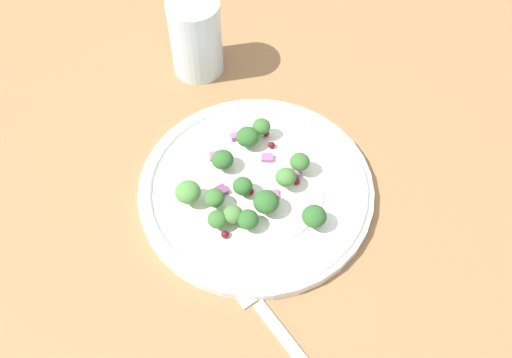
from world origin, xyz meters
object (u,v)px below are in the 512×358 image
plate (256,188)px  broccoli_floret_2 (261,127)px  broccoli_floret_0 (248,220)px  fork (285,338)px  broccoli_floret_1 (188,192)px  water_glass (196,37)px

plate → broccoli_floret_2: size_ratio=12.32×
plate → broccoli_floret_0: bearing=84.2°
plate → broccoli_floret_2: 7.58cm
broccoli_floret_0 → fork: broccoli_floret_0 is taller
broccoli_floret_0 → fork: size_ratio=0.15×
broccoli_floret_2 → fork: bearing=98.8°
broccoli_floret_0 → broccoli_floret_2: (-0.72, -12.58, 0.41)cm
broccoli_floret_1 → water_glass: water_glass is taller
plate → broccoli_floret_2: (-0.18, -7.22, 2.30)cm
broccoli_floret_2 → water_glass: 15.63cm
water_glass → broccoli_floret_1: bearing=94.4°
plate → fork: 17.49cm
broccoli_floret_1 → water_glass: size_ratio=0.27×
water_glass → fork: bearing=109.3°
broccoli_floret_2 → water_glass: size_ratio=0.21×
broccoli_floret_1 → broccoli_floret_0: bearing=157.2°
broccoli_floret_0 → broccoli_floret_1: (6.71, -2.82, 0.37)cm
fork → broccoli_floret_1: bearing=-52.4°
broccoli_floret_0 → water_glass: 26.59cm
broccoli_floret_1 → broccoli_floret_2: (-7.43, -9.77, 0.04)cm
broccoli_floret_0 → plate: bearing=-95.8°
broccoli_floret_2 → water_glass: water_glass is taller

